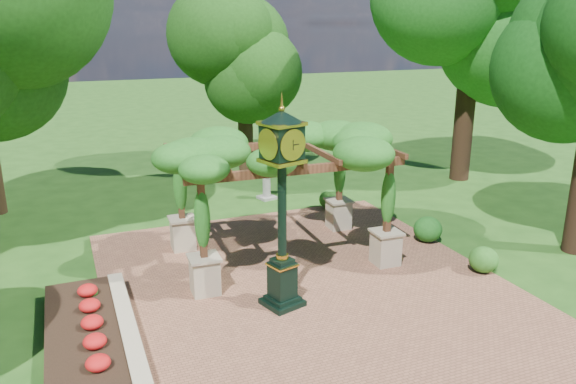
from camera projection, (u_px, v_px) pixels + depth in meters
name	position (u px, v px, depth m)	size (l,w,h in m)	color
ground	(327.00, 307.00, 13.48)	(120.00, 120.00, 0.00)	#1E4714
brick_plaza	(310.00, 289.00, 14.36)	(10.00, 12.00, 0.04)	brown
border_wall	(127.00, 328.00, 12.19)	(0.35, 5.00, 0.40)	#C6B793
flower_bed	(84.00, 337.00, 11.87)	(1.50, 5.00, 0.36)	red
pedestal_clock	(282.00, 192.00, 12.71)	(1.18, 1.18, 4.79)	black
pergola	(281.00, 154.00, 15.50)	(6.08, 3.95, 3.75)	tan
sundial	(267.00, 187.00, 21.68)	(0.72, 0.72, 1.08)	gray
shrub_front	(484.00, 260.00, 15.21)	(0.79, 0.79, 0.71)	#255C1A
shrub_mid	(428.00, 229.00, 17.35)	(0.88, 0.88, 0.79)	#195217
shrub_back	(330.00, 199.00, 20.45)	(0.77, 0.77, 0.69)	#255B1A
tree_north	(244.00, 60.00, 24.78)	(4.31, 4.31, 7.25)	#382616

